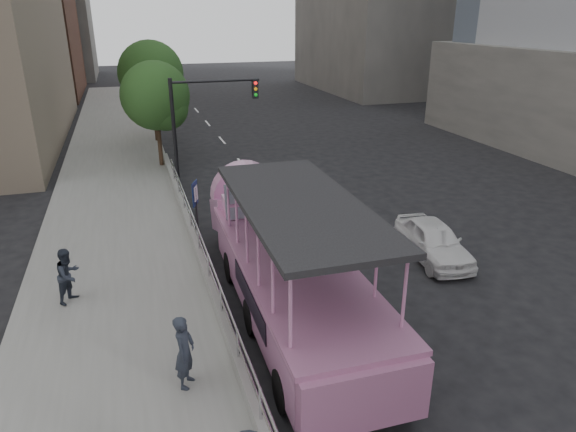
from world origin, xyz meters
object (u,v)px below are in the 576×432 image
duck_boat (283,260)px  pedestrian_near (185,352)px  parking_sign (196,208)px  car (433,241)px  street_tree_near (158,99)px  traffic_signal (199,115)px  pedestrian_mid (68,275)px  street_tree_far (153,76)px

duck_boat → pedestrian_near: size_ratio=6.51×
parking_sign → car: bearing=-20.9°
duck_boat → street_tree_near: 15.26m
parking_sign → traffic_signal: size_ratio=0.50×
duck_boat → traffic_signal: size_ratio=2.13×
car → pedestrian_mid: size_ratio=2.41×
duck_boat → pedestrian_mid: bearing=166.5°
street_tree_near → street_tree_far: street_tree_far is taller
duck_boat → pedestrian_mid: 5.98m
car → traffic_signal: bearing=127.5°
pedestrian_near → pedestrian_mid: bearing=56.3°
traffic_signal → street_tree_far: size_ratio=0.81×
traffic_signal → street_tree_near: 3.80m
car → traffic_signal: size_ratio=0.74×
pedestrian_near → traffic_signal: (2.60, 14.64, 2.35)m
pedestrian_mid → traffic_signal: bearing=8.6°
duck_boat → street_tree_near: size_ratio=1.93×
pedestrian_near → pedestrian_mid: size_ratio=1.07×
pedestrian_mid → traffic_signal: (5.25, 10.09, 2.40)m
duck_boat → traffic_signal: bearing=92.8°
duck_boat → traffic_signal: 11.69m
traffic_signal → street_tree_near: street_tree_near is taller
street_tree_near → pedestrian_mid: bearing=-105.1°
pedestrian_mid → parking_sign: parking_sign is taller
pedestrian_near → parking_sign: (1.31, 7.29, 0.51)m
car → pedestrian_mid: pedestrian_mid is taller
pedestrian_near → traffic_signal: bearing=16.0°
car → street_tree_far: 21.45m
pedestrian_near → pedestrian_mid: 5.27m
duck_boat → car: bearing=12.1°
traffic_signal → street_tree_far: bearing=98.4°
pedestrian_mid → parking_sign: 4.85m
car → parking_sign: (-7.59, 2.90, 1.00)m
car → street_tree_far: size_ratio=0.60×
traffic_signal → parking_sign: bearing=-100.0°
pedestrian_near → parking_sign: 7.42m
duck_boat → street_tree_near: street_tree_near is taller
traffic_signal → car: bearing=-58.4°
pedestrian_mid → street_tree_far: size_ratio=0.25×
pedestrian_near → pedestrian_mid: pedestrian_near is taller
duck_boat → pedestrian_near: (-3.16, -3.16, -0.21)m
pedestrian_near → duck_boat: bearing=-18.9°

